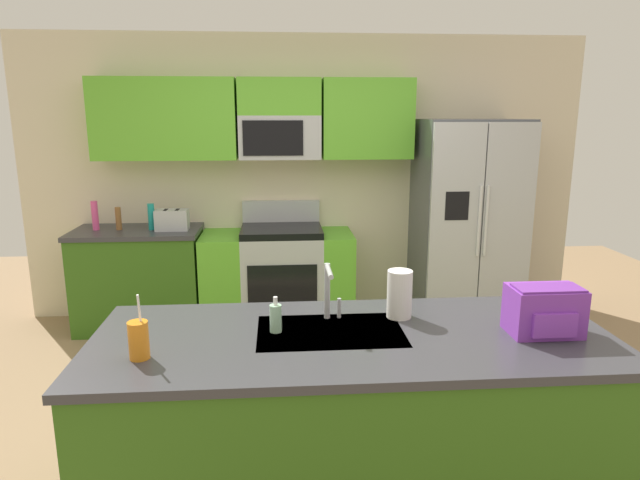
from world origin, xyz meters
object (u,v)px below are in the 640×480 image
bottle_pink (95,216)px  refrigerator (467,223)px  sink_faucet (329,287)px  pepper_mill (118,219)px  range_oven (278,276)px  toaster (172,220)px  drink_cup_orange (139,340)px  backpack (545,310)px  soap_dispenser (276,318)px  paper_towel_roll (400,294)px  bottle_teal (151,217)px

bottle_pink → refrigerator: bearing=-1.4°
sink_faucet → refrigerator: bearing=56.8°
pepper_mill → bottle_pink: size_ratio=0.78×
range_oven → toaster: 1.07m
refrigerator → sink_faucet: refrigerator is taller
pepper_mill → sink_faucet: size_ratio=0.71×
sink_faucet → drink_cup_orange: 0.91m
refrigerator → drink_cup_orange: (-2.29, -2.62, 0.06)m
refrigerator → sink_faucet: size_ratio=6.56×
drink_cup_orange → backpack: drink_cup_orange is taller
sink_faucet → soap_dispenser: bearing=-153.4°
refrigerator → soap_dispenser: bearing=-126.0°
bottle_pink → paper_towel_roll: 3.19m
range_oven → drink_cup_orange: (-0.57, -2.69, 0.54)m
refrigerator → backpack: size_ratio=5.78×
bottle_pink → pepper_mill: bearing=-3.0°
bottle_pink → backpack: (2.81, -2.57, -0.01)m
sink_faucet → drink_cup_orange: (-0.82, -0.38, -0.09)m
sink_faucet → backpack: size_ratio=0.88×
soap_dispenser → bottle_pink: bearing=122.7°
sink_faucet → paper_towel_roll: size_ratio=1.17×
pepper_mill → soap_dispenser: 2.81m
bottle_teal → bottle_pink: (-0.49, 0.03, 0.01)m
bottle_teal → backpack: size_ratio=0.72×
soap_dispenser → toaster: bearing=110.7°
refrigerator → sink_faucet: bearing=-123.2°
toaster → sink_faucet: sink_faucet is taller
toaster → bottle_teal: (-0.18, 0.03, 0.03)m
range_oven → paper_towel_roll: paper_towel_roll is taller
bottle_pink → sink_faucet: 2.96m
toaster → bottle_teal: bearing=171.3°
refrigerator → paper_towel_roll: (-1.12, -2.23, 0.09)m
refrigerator → drink_cup_orange: bearing=-131.1°
drink_cup_orange → toaster: bearing=97.4°
pepper_mill → paper_towel_roll: paper_towel_roll is taller
bottle_pink → sink_faucet: sink_faucet is taller
sink_faucet → backpack: (0.97, -0.25, -0.05)m
range_oven → bottle_teal: size_ratio=5.88×
range_oven → backpack: (1.22, -2.57, 0.57)m
paper_towel_roll → refrigerator: bearing=63.4°
sink_faucet → range_oven: bearing=96.2°
toaster → range_oven: bearing=3.3°
range_oven → drink_cup_orange: bearing=-102.0°
bottle_teal → sink_faucet: bearing=-59.5°
range_oven → bottle_teal: bearing=-178.7°
toaster → bottle_teal: bottle_teal is taller
drink_cup_orange → backpack: (1.79, 0.13, 0.04)m
refrigerator → backpack: (-0.50, -2.49, 0.09)m
toaster → bottle_pink: size_ratio=1.10×
bottle_teal → bottle_pink: 0.49m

